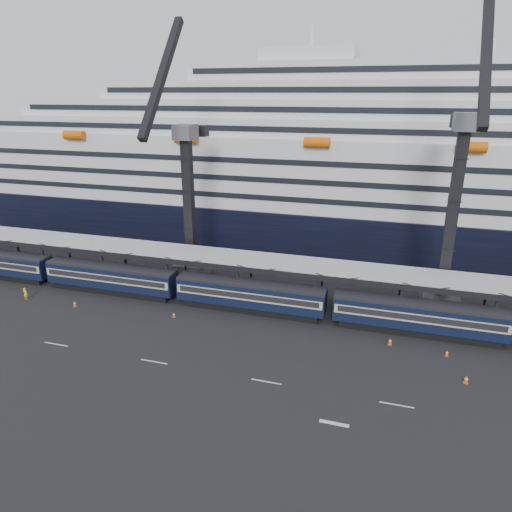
% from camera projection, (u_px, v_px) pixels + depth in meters
% --- Properties ---
extents(ground, '(260.00, 260.00, 0.00)m').
position_uv_depth(ground, '(295.00, 363.00, 46.73)').
color(ground, black).
rests_on(ground, ground).
extents(lane_markings, '(111.00, 4.27, 0.02)m').
position_uv_depth(lane_markings, '(374.00, 410.00, 39.81)').
color(lane_markings, beige).
rests_on(lane_markings, ground).
extents(train, '(133.05, 3.00, 4.05)m').
position_uv_depth(train, '(276.00, 298.00, 56.25)').
color(train, black).
rests_on(train, ground).
extents(canopy, '(130.00, 6.25, 5.53)m').
position_uv_depth(canopy, '(320.00, 268.00, 57.57)').
color(canopy, gray).
rests_on(canopy, ground).
extents(cruise_ship, '(214.09, 28.84, 34.00)m').
position_uv_depth(cruise_ship, '(344.00, 171.00, 84.28)').
color(cruise_ship, black).
rests_on(cruise_ship, ground).
extents(crane_dark_near, '(4.50, 17.75, 35.08)m').
position_uv_depth(crane_dark_near, '(187.00, 198.00, 64.84)').
color(crane_dark_near, '#45484C').
rests_on(crane_dark_near, ground).
extents(crane_dark_mid, '(4.50, 18.24, 39.64)m').
position_uv_depth(crane_dark_mid, '(454.00, 207.00, 54.00)').
color(crane_dark_mid, '#45484C').
rests_on(crane_dark_mid, ground).
extents(worker, '(0.65, 0.45, 1.74)m').
position_uv_depth(worker, '(25.00, 294.00, 60.59)').
color(worker, '#C5E80C').
rests_on(worker, ground).
extents(traffic_cone_b, '(0.41, 0.41, 0.82)m').
position_uv_depth(traffic_cone_b, '(75.00, 304.00, 58.87)').
color(traffic_cone_b, '#D55706').
rests_on(traffic_cone_b, ground).
extents(traffic_cone_c, '(0.34, 0.34, 0.69)m').
position_uv_depth(traffic_cone_c, '(174.00, 315.00, 56.08)').
color(traffic_cone_c, '#D55706').
rests_on(traffic_cone_c, ground).
extents(traffic_cone_d, '(0.42, 0.42, 0.84)m').
position_uv_depth(traffic_cone_d, '(390.00, 341.00, 49.96)').
color(traffic_cone_d, '#D55706').
rests_on(traffic_cone_d, ground).
extents(traffic_cone_e, '(0.43, 0.43, 0.86)m').
position_uv_depth(traffic_cone_e, '(466.00, 379.00, 43.33)').
color(traffic_cone_e, '#D55706').
rests_on(traffic_cone_e, ground).
extents(traffic_cone_f, '(0.35, 0.35, 0.69)m').
position_uv_depth(traffic_cone_f, '(447.00, 353.00, 47.84)').
color(traffic_cone_f, '#D55706').
rests_on(traffic_cone_f, ground).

